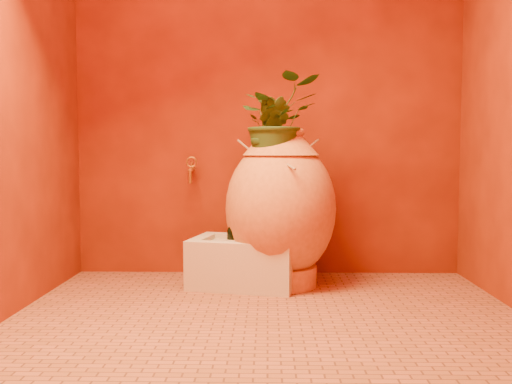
{
  "coord_description": "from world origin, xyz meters",
  "views": [
    {
      "loc": [
        0.0,
        -2.74,
        0.8
      ],
      "look_at": [
        -0.06,
        0.35,
        0.58
      ],
      "focal_mm": 40.0,
      "sensor_mm": 36.0,
      "label": 1
    }
  ],
  "objects_px": {
    "wine_bottle_b": "(234,242)",
    "wine_bottle_a": "(237,242)",
    "stone_basin": "(245,263)",
    "wine_bottle_c": "(254,244)",
    "amphora": "(281,208)",
    "wall_tap": "(191,169)"
  },
  "relations": [
    {
      "from": "wine_bottle_c",
      "to": "wall_tap",
      "type": "height_order",
      "value": "wall_tap"
    },
    {
      "from": "stone_basin",
      "to": "wall_tap",
      "type": "relative_size",
      "value": 4.08
    },
    {
      "from": "wine_bottle_c",
      "to": "wall_tap",
      "type": "xyz_separation_m",
      "value": [
        -0.41,
        0.39,
        0.43
      ]
    },
    {
      "from": "wine_bottle_a",
      "to": "wine_bottle_c",
      "type": "height_order",
      "value": "wine_bottle_a"
    },
    {
      "from": "amphora",
      "to": "wine_bottle_c",
      "type": "height_order",
      "value": "amphora"
    },
    {
      "from": "stone_basin",
      "to": "wine_bottle_b",
      "type": "relative_size",
      "value": 2.07
    },
    {
      "from": "wall_tap",
      "to": "amphora",
      "type": "bearing_deg",
      "value": -26.79
    },
    {
      "from": "wine_bottle_b",
      "to": "wine_bottle_c",
      "type": "distance_m",
      "value": 0.12
    },
    {
      "from": "stone_basin",
      "to": "wine_bottle_b",
      "type": "height_order",
      "value": "wine_bottle_b"
    },
    {
      "from": "wine_bottle_a",
      "to": "wine_bottle_b",
      "type": "relative_size",
      "value": 0.96
    },
    {
      "from": "amphora",
      "to": "wine_bottle_a",
      "type": "distance_m",
      "value": 0.33
    },
    {
      "from": "wine_bottle_a",
      "to": "stone_basin",
      "type": "bearing_deg",
      "value": 50.03
    },
    {
      "from": "wine_bottle_b",
      "to": "wine_bottle_a",
      "type": "bearing_deg",
      "value": 55.68
    },
    {
      "from": "amphora",
      "to": "stone_basin",
      "type": "bearing_deg",
      "value": -175.98
    },
    {
      "from": "wine_bottle_a",
      "to": "wine_bottle_b",
      "type": "bearing_deg",
      "value": -124.32
    },
    {
      "from": "amphora",
      "to": "wine_bottle_a",
      "type": "height_order",
      "value": "amphora"
    },
    {
      "from": "amphora",
      "to": "wine_bottle_c",
      "type": "distance_m",
      "value": 0.27
    },
    {
      "from": "stone_basin",
      "to": "wine_bottle_c",
      "type": "relative_size",
      "value": 2.27
    },
    {
      "from": "wine_bottle_a",
      "to": "wine_bottle_c",
      "type": "relative_size",
      "value": 1.05
    },
    {
      "from": "stone_basin",
      "to": "wine_bottle_a",
      "type": "bearing_deg",
      "value": -129.97
    },
    {
      "from": "wine_bottle_a",
      "to": "wall_tap",
      "type": "relative_size",
      "value": 1.89
    },
    {
      "from": "wine_bottle_a",
      "to": "amphora",
      "type": "bearing_deg",
      "value": 14.82
    }
  ]
}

